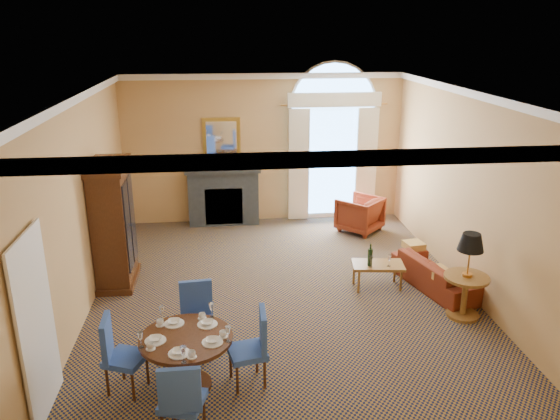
{
  "coord_description": "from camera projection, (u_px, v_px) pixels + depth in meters",
  "views": [
    {
      "loc": [
        -0.9,
        -7.8,
        4.13
      ],
      "look_at": [
        0.0,
        0.5,
        1.3
      ],
      "focal_mm": 35.0,
      "sensor_mm": 36.0,
      "label": 1
    }
  ],
  "objects": [
    {
      "name": "coffee_table",
      "position": [
        377.0,
        265.0,
        8.94
      ],
      "size": [
        0.88,
        0.56,
        0.8
      ],
      "rotation": [
        0.0,
        0.0,
        -0.12
      ],
      "color": "brown",
      "rests_on": "ground"
    },
    {
      "name": "sofa",
      "position": [
        436.0,
        274.0,
        8.99
      ],
      "size": [
        1.11,
        1.83,
        0.5
      ],
      "primitive_type": "imported",
      "rotation": [
        0.0,
        0.0,
        1.85
      ],
      "color": "maroon",
      "rests_on": "ground"
    },
    {
      "name": "armoire",
      "position": [
        113.0,
        226.0,
        8.94
      ],
      "size": [
        0.6,
        1.07,
        2.1
      ],
      "color": "#391D0D",
      "rests_on": "ground"
    },
    {
      "name": "dining_chair_east",
      "position": [
        255.0,
        343.0,
        6.49
      ],
      "size": [
        0.51,
        0.51,
        0.96
      ],
      "rotation": [
        0.0,
        0.0,
        1.78
      ],
      "color": "#27499C",
      "rests_on": "ground"
    },
    {
      "name": "armchair",
      "position": [
        360.0,
        214.0,
        11.46
      ],
      "size": [
        1.14,
        1.13,
        0.74
      ],
      "primitive_type": "imported",
      "rotation": [
        0.0,
        0.0,
        3.93
      ],
      "color": "maroon",
      "rests_on": "ground"
    },
    {
      "name": "dining_table",
      "position": [
        187.0,
        349.0,
        6.41
      ],
      "size": [
        1.1,
        1.1,
        0.89
      ],
      "color": "#391D0D",
      "rests_on": "ground"
    },
    {
      "name": "dining_chair_west",
      "position": [
        117.0,
        350.0,
        6.34
      ],
      "size": [
        0.56,
        0.56,
        0.96
      ],
      "rotation": [
        0.0,
        0.0,
        -1.95
      ],
      "color": "#27499C",
      "rests_on": "ground"
    },
    {
      "name": "side_table",
      "position": [
        468.0,
        266.0,
        7.92
      ],
      "size": [
        0.66,
        0.66,
        1.3
      ],
      "color": "brown",
      "rests_on": "ground"
    },
    {
      "name": "ground",
      "position": [
        283.0,
        296.0,
        8.77
      ],
      "size": [
        7.5,
        7.5,
        0.0
      ],
      "primitive_type": "plane",
      "color": "#121939",
      "rests_on": "ground"
    },
    {
      "name": "dining_chair_north",
      "position": [
        196.0,
        313.0,
        7.17
      ],
      "size": [
        0.46,
        0.47,
        0.96
      ],
      "rotation": [
        0.0,
        0.0,
        3.08
      ],
      "color": "#27499C",
      "rests_on": "ground"
    },
    {
      "name": "room_envelope",
      "position": [
        277.0,
        134.0,
        8.59
      ],
      "size": [
        6.04,
        7.52,
        3.45
      ],
      "color": "tan",
      "rests_on": "ground"
    },
    {
      "name": "dining_chair_south",
      "position": [
        181.0,
        398.0,
        5.53
      ],
      "size": [
        0.53,
        0.53,
        0.96
      ],
      "rotation": [
        0.0,
        0.0,
        -0.28
      ],
      "color": "#27499C",
      "rests_on": "ground"
    }
  ]
}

